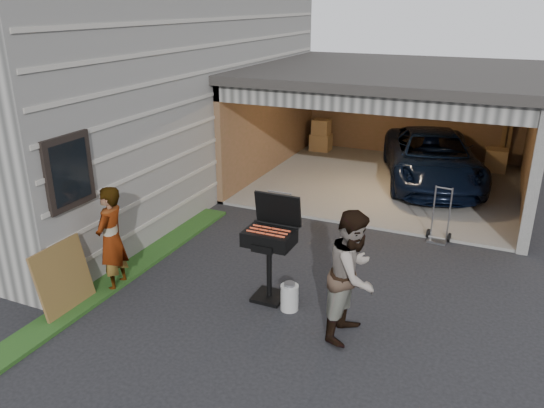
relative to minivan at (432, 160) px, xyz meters
The scene contains 11 objects.
ground 7.14m from the minivan, 104.13° to the right, with size 80.00×80.00×0.00m, color black.
house 8.53m from the minivan, 159.45° to the right, with size 7.00×11.00×5.50m, color #474744.
groundcover_strip 8.87m from the minivan, 116.78° to the right, with size 0.50×8.00×0.06m, color #193814.
garage 1.57m from the minivan, behind, with size 6.80×6.30×2.90m.
minivan is the anchor object (origin of this frame).
woman 8.34m from the minivan, 117.41° to the right, with size 0.63×0.41×1.72m, color silver.
man 7.11m from the minivan, 90.21° to the right, with size 0.89×0.70×1.84m, color #4E241E.
bbq_grill 6.82m from the minivan, 102.18° to the right, with size 0.74×0.65×1.64m.
propane_tank 6.96m from the minivan, 98.54° to the right, with size 0.27×0.27×0.41m, color #BBBBB6.
plywood_panel 9.18m from the minivan, 116.38° to the right, with size 0.04×0.95×1.06m, color brown.
hand_truck 3.52m from the minivan, 78.94° to the right, with size 0.46×0.36×1.09m.
Camera 1 is at (3.27, -6.37, 4.34)m, focal length 35.00 mm.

